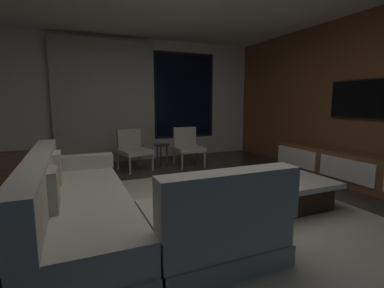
{
  "coord_description": "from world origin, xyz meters",
  "views": [
    {
      "loc": [
        -1.25,
        -2.82,
        1.31
      ],
      "look_at": [
        0.26,
        0.69,
        0.74
      ],
      "focal_mm": 26.39,
      "sensor_mm": 36.0,
      "label": 1
    }
  ],
  "objects_px": {
    "coffee_table": "(274,190)",
    "accent_chair_by_curtain": "(133,147)",
    "book_stack_on_coffee_table": "(276,170)",
    "media_console": "(358,171)",
    "sectional_couch": "(111,212)",
    "mounted_tv": "(361,99)",
    "side_stool": "(162,149)",
    "accent_chair_near_window": "(187,144)"
  },
  "relations": [
    {
      "from": "sectional_couch",
      "to": "coffee_table",
      "type": "distance_m",
      "value": 2.08
    },
    {
      "from": "book_stack_on_coffee_table",
      "to": "accent_chair_by_curtain",
      "type": "xyz_separation_m",
      "value": [
        -1.39,
        2.5,
        0.02
      ]
    },
    {
      "from": "coffee_table",
      "to": "mounted_tv",
      "type": "bearing_deg",
      "value": 8.17
    },
    {
      "from": "accent_chair_by_curtain",
      "to": "media_console",
      "type": "distance_m",
      "value": 3.89
    },
    {
      "from": "accent_chair_near_window",
      "to": "media_console",
      "type": "height_order",
      "value": "accent_chair_near_window"
    },
    {
      "from": "sectional_couch",
      "to": "media_console",
      "type": "xyz_separation_m",
      "value": [
        3.73,
        0.26,
        -0.04
      ]
    },
    {
      "from": "book_stack_on_coffee_table",
      "to": "side_stool",
      "type": "height_order",
      "value": "book_stack_on_coffee_table"
    },
    {
      "from": "accent_chair_by_curtain",
      "to": "accent_chair_near_window",
      "type": "bearing_deg",
      "value": -4.08
    },
    {
      "from": "book_stack_on_coffee_table",
      "to": "accent_chair_by_curtain",
      "type": "height_order",
      "value": "accent_chair_by_curtain"
    },
    {
      "from": "accent_chair_by_curtain",
      "to": "media_console",
      "type": "bearing_deg",
      "value": -40.59
    },
    {
      "from": "coffee_table",
      "to": "mounted_tv",
      "type": "distance_m",
      "value": 2.2
    },
    {
      "from": "side_stool",
      "to": "media_console",
      "type": "bearing_deg",
      "value": -46.62
    },
    {
      "from": "coffee_table",
      "to": "side_stool",
      "type": "distance_m",
      "value": 2.68
    },
    {
      "from": "book_stack_on_coffee_table",
      "to": "media_console",
      "type": "relative_size",
      "value": 0.09
    },
    {
      "from": "side_stool",
      "to": "media_console",
      "type": "relative_size",
      "value": 0.15
    },
    {
      "from": "accent_chair_by_curtain",
      "to": "mounted_tv",
      "type": "xyz_separation_m",
      "value": [
        3.13,
        -2.33,
        0.92
      ]
    },
    {
      "from": "coffee_table",
      "to": "accent_chair_near_window",
      "type": "bearing_deg",
      "value": 94.03
    },
    {
      "from": "accent_chair_by_curtain",
      "to": "side_stool",
      "type": "relative_size",
      "value": 1.7
    },
    {
      "from": "accent_chair_near_window",
      "to": "accent_chair_by_curtain",
      "type": "distance_m",
      "value": 1.12
    },
    {
      "from": "coffee_table",
      "to": "accent_chair_near_window",
      "type": "distance_m",
      "value": 2.54
    },
    {
      "from": "media_console",
      "to": "accent_chair_by_curtain",
      "type": "bearing_deg",
      "value": 139.41
    },
    {
      "from": "sectional_couch",
      "to": "accent_chair_near_window",
      "type": "relative_size",
      "value": 3.21
    },
    {
      "from": "book_stack_on_coffee_table",
      "to": "accent_chair_by_curtain",
      "type": "distance_m",
      "value": 2.86
    },
    {
      "from": "book_stack_on_coffee_table",
      "to": "media_console",
      "type": "distance_m",
      "value": 1.57
    },
    {
      "from": "accent_chair_by_curtain",
      "to": "mounted_tv",
      "type": "bearing_deg",
      "value": -36.65
    },
    {
      "from": "media_console",
      "to": "mounted_tv",
      "type": "bearing_deg",
      "value": 47.56
    },
    {
      "from": "coffee_table",
      "to": "book_stack_on_coffee_table",
      "type": "height_order",
      "value": "book_stack_on_coffee_table"
    },
    {
      "from": "coffee_table",
      "to": "media_console",
      "type": "xyz_separation_m",
      "value": [
        1.66,
        0.07,
        0.06
      ]
    },
    {
      "from": "sectional_couch",
      "to": "coffee_table",
      "type": "bearing_deg",
      "value": 5.4
    },
    {
      "from": "book_stack_on_coffee_table",
      "to": "side_stool",
      "type": "distance_m",
      "value": 2.61
    },
    {
      "from": "sectional_couch",
      "to": "coffee_table",
      "type": "xyz_separation_m",
      "value": [
        2.07,
        0.2,
        -0.1
      ]
    },
    {
      "from": "accent_chair_near_window",
      "to": "mounted_tv",
      "type": "relative_size",
      "value": 0.74
    },
    {
      "from": "sectional_couch",
      "to": "media_console",
      "type": "bearing_deg",
      "value": 4.02
    },
    {
      "from": "mounted_tv",
      "to": "side_stool",
      "type": "bearing_deg",
      "value": 137.83
    },
    {
      "from": "coffee_table",
      "to": "accent_chair_near_window",
      "type": "height_order",
      "value": "accent_chair_near_window"
    },
    {
      "from": "side_stool",
      "to": "mounted_tv",
      "type": "xyz_separation_m",
      "value": [
        2.55,
        -2.31,
        0.98
      ]
    },
    {
      "from": "media_console",
      "to": "coffee_table",
      "type": "bearing_deg",
      "value": -177.7
    },
    {
      "from": "sectional_couch",
      "to": "mounted_tv",
      "type": "bearing_deg",
      "value": 6.71
    },
    {
      "from": "coffee_table",
      "to": "accent_chair_by_curtain",
      "type": "height_order",
      "value": "accent_chair_by_curtain"
    },
    {
      "from": "book_stack_on_coffee_table",
      "to": "media_console",
      "type": "xyz_separation_m",
      "value": [
        1.56,
        -0.03,
        -0.16
      ]
    },
    {
      "from": "accent_chair_by_curtain",
      "to": "media_console",
      "type": "height_order",
      "value": "accent_chair_by_curtain"
    },
    {
      "from": "sectional_couch",
      "to": "book_stack_on_coffee_table",
      "type": "distance_m",
      "value": 2.19
    }
  ]
}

